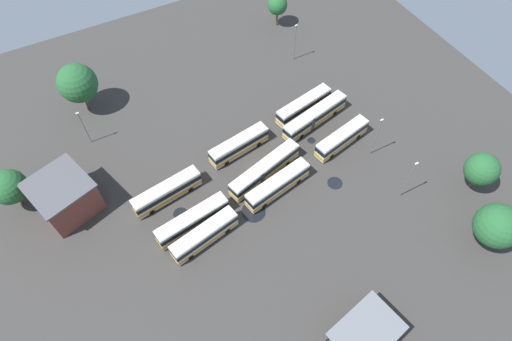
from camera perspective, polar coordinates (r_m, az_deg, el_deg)
The scene contains 26 objects.
ground_plane at distance 77.74m, azimuth 0.34°, elevation 0.09°, with size 111.75×111.75×0.00m, color #383533.
bus_row0_slot0 at distance 69.34m, azimuth -6.90°, elevation -8.55°, with size 12.06×4.71×3.60m.
bus_row0_slot1 at distance 70.84m, azimuth -8.48°, elevation -6.60°, with size 13.02×4.21×3.60m.
bus_row0_slot3 at distance 74.45m, azimuth -11.82°, elevation -2.78°, with size 12.64×4.24×3.60m.
bus_row1_slot0 at distance 73.74m, azimuth 2.92°, elevation -1.90°, with size 13.01×4.81×3.60m.
bus_row1_slot1 at distance 75.45m, azimuth 1.16°, elevation 0.11°, with size 15.12×6.23×3.60m.
bus_row1_slot3 at distance 78.86m, azimuth -2.28°, elevation 3.43°, with size 12.18×4.28×3.60m.
bus_row2_slot0 at distance 81.43m, azimuth 11.40°, elevation 4.27°, with size 12.05×4.81×3.60m.
bus_row2_slot2 at distance 84.18m, azimuth 7.87°, elevation 7.17°, with size 15.17×5.64×3.60m.
bus_row2_slot3 at distance 85.90m, azimuth 6.40°, elevation 8.62°, with size 12.85×4.82×3.60m.
depot_building at distance 77.42m, azimuth -24.23°, elevation -3.13°, with size 11.49×11.67×6.79m.
maintenance_shelter at distance 63.29m, azimuth 14.67°, elevation -20.04°, with size 10.58×8.41×4.16m.
lamp_post_by_building at distance 78.97m, azimuth 15.79°, elevation 4.50°, with size 0.56×0.28×9.40m.
lamp_post_near_entrance at distance 95.78m, azimuth 5.23°, elevation 16.86°, with size 0.56×0.28×8.89m.
lamp_post_mid_lot at distance 74.82m, azimuth 19.77°, elevation -1.02°, with size 0.56×0.28×9.49m.
lamp_post_far_corner at distance 84.44m, azimuth -22.03°, elevation 5.48°, with size 0.56×0.28×8.04m.
tree_east_edge at distance 105.23m, azimuth 2.90°, elevation 21.23°, with size 4.53×4.53×7.65m.
tree_northwest at distance 80.72m, azimuth 27.97°, elevation 0.15°, with size 5.74×5.74×8.20m.
tree_north_edge at distance 80.34m, azimuth -30.19°, elevation -1.91°, with size 5.96×5.96×8.19m.
tree_northeast at distance 89.55m, azimuth -22.77°, elevation 10.71°, with size 7.55×7.55×10.53m.
tree_west_edge at distance 75.32m, azimuth 29.58°, elevation -6.45°, with size 7.09×7.09×8.95m.
puddle_between_rows at distance 80.99m, azimuth 4.34°, elevation 3.01°, with size 3.54×3.54×0.01m, color black.
puddle_back_corner at distance 82.62m, azimuth 7.42°, elevation 4.01°, with size 1.59×1.59×0.01m, color black.
puddle_near_shelter at distance 73.98m, azimuth -10.08°, elevation -5.70°, with size 2.47×2.47×0.01m, color black.
puddle_centre_drain at distance 77.39m, azimuth 10.51°, elevation -1.67°, with size 2.74×2.74×0.01m, color black.
puddle_front_lane at distance 73.01m, azimuth -0.34°, elevation -5.56°, with size 4.18×4.18×0.01m, color black.
Camera 1 is at (-21.56, -39.36, 63.48)m, focal length 29.91 mm.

